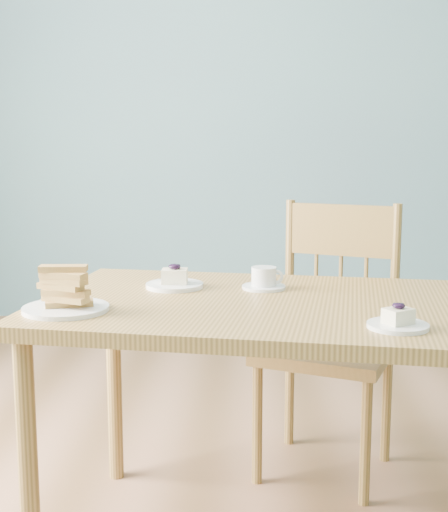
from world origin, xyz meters
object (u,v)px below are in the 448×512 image
at_px(dining_chair, 329,336).
at_px(biscotti_plate, 65,296).
at_px(cheesecake_plate_far, 175,281).
at_px(cheesecake_plate_near, 398,322).
at_px(coffee_cup, 264,279).
at_px(dining_table, 288,328).

xyz_separation_m(dining_chair, biscotti_plate, (-0.71, -0.61, 0.27)).
bearing_deg(cheesecake_plate_far, dining_chair, 34.72).
bearing_deg(biscotti_plate, dining_chair, 40.76).
bearing_deg(cheesecake_plate_near, coffee_cup, 125.17).
height_order(dining_chair, coffee_cup, dining_chair).
height_order(cheesecake_plate_near, coffee_cup, coffee_cup).
bearing_deg(coffee_cup, dining_chair, 64.02).
distance_m(dining_table, cheesecake_plate_far, 0.36).
bearing_deg(cheesecake_plate_near, dining_chair, 94.97).
bearing_deg(coffee_cup, dining_table, -62.08).
relative_size(coffee_cup, biscotti_plate, 0.58).
bearing_deg(biscotti_plate, cheesecake_plate_near, -9.52).
bearing_deg(dining_table, cheesecake_plate_far, 160.06).
relative_size(dining_chair, biscotti_plate, 4.24).
relative_size(dining_chair, cheesecake_plate_far, 5.50).
xyz_separation_m(dining_table, cheesecake_plate_far, (-0.31, 0.17, 0.09)).
xyz_separation_m(dining_table, coffee_cup, (-0.06, 0.16, 0.09)).
relative_size(dining_table, cheesecake_plate_far, 8.48).
distance_m(cheesecake_plate_far, coffee_cup, 0.25).
xyz_separation_m(dining_table, biscotti_plate, (-0.55, -0.12, 0.11)).
height_order(dining_chair, cheesecake_plate_far, dining_chair).
bearing_deg(dining_table, cheesecake_plate_near, -39.02).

